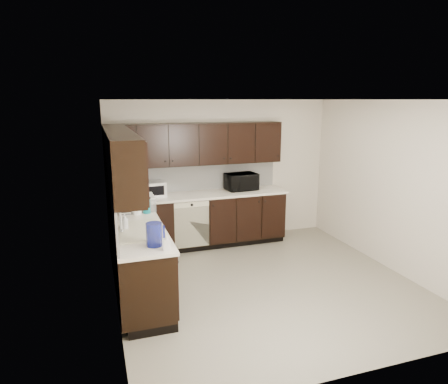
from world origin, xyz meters
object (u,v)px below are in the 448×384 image
object	(u,v)px
sink	(141,236)
storage_bin	(135,204)
toaster_oven	(153,189)
blue_pitcher	(154,234)
microwave	(241,182)

from	to	relation	value
sink	storage_bin	size ratio (longest dim) A/B	1.57
toaster_oven	blue_pitcher	distance (m)	2.34
sink	toaster_oven	distance (m)	1.85
sink	microwave	size ratio (longest dim) A/B	1.54
sink	blue_pitcher	xyz separation A→B (m)	(0.09, -0.53, 0.19)
blue_pitcher	storage_bin	bearing A→B (deg)	95.22
storage_bin	blue_pitcher	bearing A→B (deg)	-88.19
sink	toaster_oven	size ratio (longest dim) A/B	2.15
toaster_oven	blue_pitcher	size ratio (longest dim) A/B	1.47
sink	microwave	distance (m)	2.65
toaster_oven	storage_bin	xyz separation A→B (m)	(-0.38, -0.80, -0.02)
blue_pitcher	toaster_oven	bearing A→B (deg)	85.15
toaster_oven	blue_pitcher	xyz separation A→B (m)	(-0.34, -2.32, 0.01)
microwave	storage_bin	world-z (taller)	microwave
toaster_oven	storage_bin	world-z (taller)	toaster_oven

